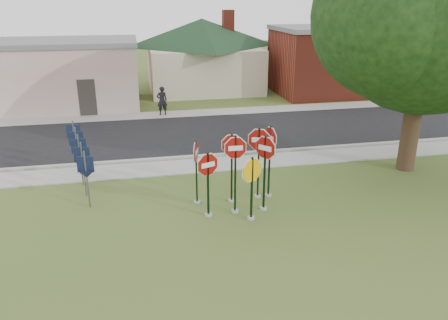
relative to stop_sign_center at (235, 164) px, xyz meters
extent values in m
plane|color=#3C5821|center=(0.28, -1.13, -1.70)|extent=(120.00, 120.00, 0.00)
cube|color=gray|center=(0.28, 4.37, -1.67)|extent=(60.00, 1.60, 0.06)
cube|color=black|center=(0.28, 8.87, -1.68)|extent=(60.00, 7.00, 0.04)
cube|color=gray|center=(0.28, 13.17, -1.67)|extent=(60.00, 1.60, 0.06)
cube|color=gray|center=(0.28, 5.37, -1.63)|extent=(60.00, 0.20, 0.14)
cylinder|color=gray|center=(0.00, 0.00, -1.66)|extent=(0.24, 0.24, 0.08)
cube|color=black|center=(0.00, 0.00, -0.37)|extent=(0.06, 0.05, 2.65)
cylinder|color=white|center=(0.00, 0.00, 0.55)|extent=(1.00, 0.05, 1.00)
cylinder|color=maroon|center=(0.00, 0.00, 0.55)|extent=(0.92, 0.05, 0.92)
cube|color=white|center=(0.00, 0.00, 0.55)|extent=(0.46, 0.02, 0.16)
cylinder|color=gray|center=(0.40, -0.57, -1.66)|extent=(0.24, 0.24, 0.08)
cube|color=black|center=(0.40, -0.57, -0.64)|extent=(0.08, 0.07, 2.11)
cylinder|color=white|center=(0.40, -0.57, -0.02)|extent=(0.99, 0.48, 1.09)
cylinder|color=#E5A70A|center=(0.40, -0.57, -0.02)|extent=(0.92, 0.45, 1.00)
cylinder|color=gray|center=(-0.90, -0.08, -1.66)|extent=(0.24, 0.24, 0.08)
cube|color=black|center=(-0.90, -0.08, -0.60)|extent=(0.07, 0.07, 2.20)
cylinder|color=white|center=(-0.90, -0.08, 0.09)|extent=(0.96, 0.37, 1.02)
cylinder|color=maroon|center=(-0.90, -0.08, 0.09)|extent=(0.89, 0.35, 0.95)
cube|color=white|center=(-0.90, -0.08, 0.09)|extent=(0.44, 0.18, 0.16)
cylinder|color=gray|center=(0.98, 0.00, -1.66)|extent=(0.24, 0.24, 0.08)
cube|color=black|center=(0.98, 0.00, -0.40)|extent=(0.08, 0.08, 2.60)
cylinder|color=white|center=(0.98, 0.00, 0.48)|extent=(0.68, 0.81, 1.04)
cylinder|color=maroon|center=(0.98, 0.00, 0.48)|extent=(0.63, 0.76, 0.97)
cube|color=white|center=(0.98, 0.00, 0.48)|extent=(0.32, 0.38, 0.17)
cylinder|color=gray|center=(1.05, 0.96, -1.66)|extent=(0.24, 0.24, 0.08)
cube|color=black|center=(1.05, 0.96, -0.41)|extent=(0.07, 0.07, 2.57)
cylinder|color=white|center=(1.05, 0.96, 0.44)|extent=(1.01, 0.41, 1.08)
cylinder|color=maroon|center=(1.05, 0.96, 0.44)|extent=(0.93, 0.38, 1.00)
cube|color=white|center=(1.05, 0.96, 0.44)|extent=(0.46, 0.19, 0.17)
cylinder|color=gray|center=(0.06, 0.80, -1.66)|extent=(0.24, 0.24, 0.08)
cube|color=black|center=(0.06, 0.80, -0.45)|extent=(0.06, 0.05, 2.49)
cylinder|color=white|center=(0.06, 0.80, 0.39)|extent=(0.99, 0.05, 0.99)
cylinder|color=maroon|center=(0.06, 0.80, 0.39)|extent=(0.92, 0.05, 0.92)
cube|color=white|center=(0.06, 0.80, 0.39)|extent=(0.46, 0.03, 0.16)
cylinder|color=gray|center=(1.45, 0.97, -1.66)|extent=(0.24, 0.24, 0.08)
cube|color=black|center=(1.45, 0.97, -0.40)|extent=(0.06, 0.07, 2.61)
cylinder|color=white|center=(1.45, 0.97, 0.50)|extent=(0.28, 0.98, 1.01)
cylinder|color=maroon|center=(1.45, 0.97, 0.50)|extent=(0.27, 0.91, 0.93)
cube|color=white|center=(1.45, 0.97, 0.50)|extent=(0.13, 0.45, 0.16)
cylinder|color=gray|center=(-1.12, 0.92, -1.66)|extent=(0.24, 0.24, 0.08)
cube|color=black|center=(-1.12, 0.92, -0.56)|extent=(0.07, 0.07, 2.29)
cylinder|color=white|center=(-1.12, 0.92, 0.18)|extent=(0.33, 0.96, 1.00)
cylinder|color=maroon|center=(-1.12, 0.92, 0.18)|extent=(0.31, 0.89, 0.93)
cube|color=white|center=(-1.12, 0.92, 0.18)|extent=(0.15, 0.44, 0.16)
cube|color=#59595E|center=(-4.72, 1.37, -0.70)|extent=(0.05, 0.05, 2.00)
cube|color=black|center=(-4.72, 1.37, -0.15)|extent=(0.55, 0.13, 0.55)
cone|color=black|center=(-4.72, 1.37, -0.50)|extent=(0.65, 0.65, 0.25)
cube|color=#59595E|center=(-4.92, 2.37, -0.70)|extent=(0.05, 0.05, 2.00)
cube|color=black|center=(-4.92, 2.37, -0.15)|extent=(0.55, 0.09, 0.55)
cone|color=black|center=(-4.92, 2.37, -0.50)|extent=(0.62, 0.62, 0.25)
cube|color=#59595E|center=(-5.12, 3.37, -0.70)|extent=(0.05, 0.05, 2.00)
cube|color=black|center=(-5.12, 3.37, -0.15)|extent=(0.55, 0.05, 0.55)
cone|color=black|center=(-5.12, 3.37, -0.50)|extent=(0.58, 0.58, 0.25)
cube|color=#59595E|center=(-5.32, 4.37, -0.70)|extent=(0.05, 0.05, 2.00)
cube|color=black|center=(-5.32, 4.37, -0.15)|extent=(0.55, 0.05, 0.55)
cone|color=black|center=(-5.32, 4.37, -0.50)|extent=(0.58, 0.58, 0.25)
cube|color=#59595E|center=(-5.52, 5.37, -0.70)|extent=(0.05, 0.05, 2.00)
cube|color=black|center=(-5.52, 5.37, -0.15)|extent=(0.55, 0.09, 0.55)
cone|color=black|center=(-5.52, 5.37, -0.50)|extent=(0.62, 0.62, 0.25)
cube|color=silver|center=(-8.72, 16.87, 0.30)|extent=(12.00, 6.00, 4.00)
cube|color=slate|center=(-8.72, 16.87, 2.35)|extent=(12.20, 6.20, 0.30)
cube|color=#332D28|center=(-5.72, 13.89, -0.60)|extent=(1.00, 0.10, 2.20)
cube|color=#BDB196|center=(2.28, 20.87, -0.10)|extent=(8.00, 8.00, 3.20)
pyramid|color=black|center=(2.28, 20.87, 3.50)|extent=(11.60, 11.60, 2.00)
cube|color=maroon|center=(4.28, 20.87, 3.30)|extent=(0.80, 0.80, 1.60)
cube|color=maroon|center=(12.28, 17.37, 0.55)|extent=(10.00, 6.00, 4.50)
cube|color=slate|center=(12.28, 17.37, 2.90)|extent=(10.20, 6.20, 0.30)
cube|color=white|center=(10.28, 14.42, 0.90)|extent=(2.00, 0.08, 0.90)
cylinder|color=#312315|center=(7.78, 2.37, 0.77)|extent=(0.70, 0.70, 4.94)
sphere|color=black|center=(7.78, 2.37, 4.66)|extent=(7.88, 7.88, 7.88)
cylinder|color=#312315|center=(22.28, 24.87, 0.30)|extent=(0.50, 0.50, 4.00)
sphere|color=black|center=(22.28, 24.87, 3.90)|extent=(5.60, 5.60, 5.60)
imported|color=black|center=(-1.41, 13.11, -0.79)|extent=(0.66, 0.47, 1.71)
camera|label=1|loc=(-2.98, -12.58, 4.97)|focal=35.00mm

